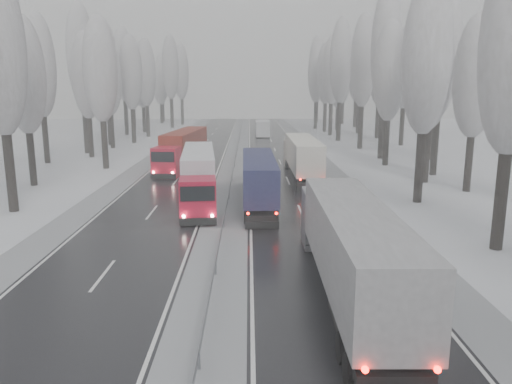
{
  "coord_description": "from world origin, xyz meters",
  "views": [
    {
      "loc": [
        1.59,
        -10.09,
        8.62
      ],
      "look_at": [
        2.03,
        20.46,
        2.2
      ],
      "focal_mm": 35.0,
      "sensor_mm": 36.0,
      "label": 1
    }
  ],
  "objects_px": {
    "box_truck_distant": "(262,128)",
    "truck_red_white": "(199,172)",
    "truck_grey_tarp": "(349,242)",
    "truck_cream_box": "(302,155)",
    "truck_blue_box": "(258,176)",
    "truck_red_red": "(183,147)"
  },
  "relations": [
    {
      "from": "box_truck_distant",
      "to": "truck_red_white",
      "type": "xyz_separation_m",
      "value": [
        -6.33,
        -51.4,
        0.76
      ]
    },
    {
      "from": "truck_cream_box",
      "to": "truck_red_white",
      "type": "relative_size",
      "value": 1.02
    },
    {
      "from": "truck_grey_tarp",
      "to": "truck_cream_box",
      "type": "bearing_deg",
      "value": 88.85
    },
    {
      "from": "truck_cream_box",
      "to": "truck_grey_tarp",
      "type": "bearing_deg",
      "value": -92.08
    },
    {
      "from": "truck_cream_box",
      "to": "truck_red_red",
      "type": "distance_m",
      "value": 13.96
    },
    {
      "from": "truck_grey_tarp",
      "to": "truck_cream_box",
      "type": "relative_size",
      "value": 1.05
    },
    {
      "from": "truck_blue_box",
      "to": "truck_cream_box",
      "type": "relative_size",
      "value": 0.94
    },
    {
      "from": "truck_blue_box",
      "to": "truck_red_white",
      "type": "xyz_separation_m",
      "value": [
        -4.61,
        1.37,
        0.07
      ]
    },
    {
      "from": "truck_grey_tarp",
      "to": "truck_red_red",
      "type": "xyz_separation_m",
      "value": [
        -11.29,
        34.67,
        -0.1
      ]
    },
    {
      "from": "truck_grey_tarp",
      "to": "box_truck_distant",
      "type": "xyz_separation_m",
      "value": [
        -1.67,
        69.97,
        -0.94
      ]
    },
    {
      "from": "truck_blue_box",
      "to": "truck_cream_box",
      "type": "height_order",
      "value": "truck_cream_box"
    },
    {
      "from": "box_truck_distant",
      "to": "truck_red_red",
      "type": "xyz_separation_m",
      "value": [
        -9.62,
        -35.3,
        0.84
      ]
    },
    {
      "from": "truck_blue_box",
      "to": "truck_red_red",
      "type": "relative_size",
      "value": 0.93
    },
    {
      "from": "box_truck_distant",
      "to": "truck_red_white",
      "type": "relative_size",
      "value": 0.52
    },
    {
      "from": "box_truck_distant",
      "to": "truck_red_red",
      "type": "relative_size",
      "value": 0.5
    },
    {
      "from": "box_truck_distant",
      "to": "truck_red_white",
      "type": "height_order",
      "value": "truck_red_white"
    },
    {
      "from": "truck_cream_box",
      "to": "truck_red_white",
      "type": "xyz_separation_m",
      "value": [
        -8.98,
        -9.42,
        -0.07
      ]
    },
    {
      "from": "truck_cream_box",
      "to": "box_truck_distant",
      "type": "relative_size",
      "value": 1.98
    },
    {
      "from": "truck_cream_box",
      "to": "box_truck_distant",
      "type": "xyz_separation_m",
      "value": [
        -2.65,
        41.98,
        -0.82
      ]
    },
    {
      "from": "truck_red_red",
      "to": "truck_red_white",
      "type": "bearing_deg",
      "value": -72.17
    },
    {
      "from": "truck_cream_box",
      "to": "truck_red_white",
      "type": "bearing_deg",
      "value": -133.71
    },
    {
      "from": "box_truck_distant",
      "to": "truck_grey_tarp",
      "type": "bearing_deg",
      "value": -89.21
    }
  ]
}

